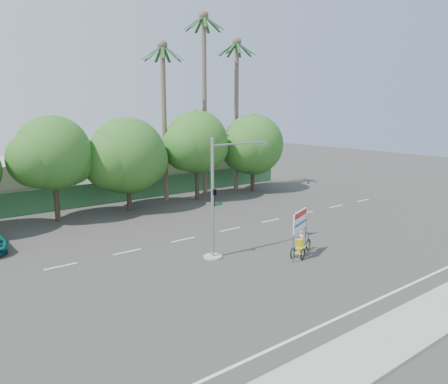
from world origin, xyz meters
TOP-DOWN VIEW (x-y plane):
  - ground at (0.00, 0.00)m, footprint 120.00×120.00m
  - sidewalk_near at (0.00, -7.50)m, footprint 50.00×2.40m
  - fence at (0.00, 21.50)m, footprint 38.00×0.08m
  - building_right at (8.00, 26.00)m, footprint 14.00×8.00m
  - tree_left at (-7.05, 18.00)m, footprint 6.66×5.60m
  - tree_center at (-1.05, 18.00)m, footprint 7.62×6.40m
  - tree_right at (5.95, 18.00)m, footprint 6.90×5.80m
  - tree_far_right at (12.95, 18.00)m, footprint 7.38×6.20m
  - palm_tall at (8.00, 19.50)m, footprint 3.73×3.79m
  - palm_mid at (12.00, 19.50)m, footprint 3.73×3.79m
  - palm_short at (3.50, 19.50)m, footprint 3.73×3.79m
  - traffic_signal at (-2.20, 3.98)m, footprint 4.72×1.10m
  - trike_billboard at (1.74, 1.02)m, footprint 2.83×1.40m

SIDE VIEW (x-z plane):
  - ground at x=0.00m, z-range 0.00..0.00m
  - sidewalk_near at x=0.00m, z-range 0.00..0.12m
  - fence at x=0.00m, z-range 0.00..2.00m
  - trike_billboard at x=1.74m, z-range -0.29..2.69m
  - building_right at x=8.00m, z-range 0.00..3.60m
  - traffic_signal at x=-2.20m, z-range -0.58..6.42m
  - tree_center at x=-1.05m, z-range 0.54..8.39m
  - tree_far_right at x=12.95m, z-range 0.68..8.61m
  - tree_left at x=-7.05m, z-range 1.02..9.09m
  - tree_right at x=5.95m, z-range 1.06..9.42m
  - palm_short at x=3.50m, z-range 1.64..16.09m
  - palm_mid at x=12.00m, z-range 1.67..17.12m
  - palm_tall at x=8.00m, z-range 1.74..19.19m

